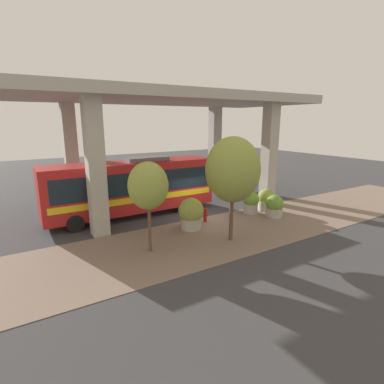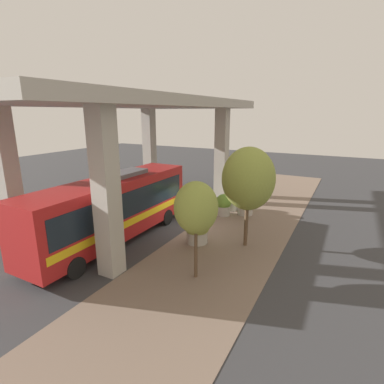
{
  "view_description": "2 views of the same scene",
  "coord_description": "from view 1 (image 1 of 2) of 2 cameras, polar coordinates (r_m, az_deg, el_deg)",
  "views": [
    {
      "loc": [
        -15.66,
        10.26,
        6.2
      ],
      "look_at": [
        -0.88,
        1.23,
        2.07
      ],
      "focal_mm": 28.0,
      "sensor_mm": 36.0,
      "label": 1
    },
    {
      "loc": [
        -8.57,
        15.62,
        7.16
      ],
      "look_at": [
        -0.36,
        0.2,
        2.5
      ],
      "focal_mm": 28.0,
      "sensor_mm": 36.0,
      "label": 2
    }
  ],
  "objects": [
    {
      "name": "planter_back",
      "position": [
        17.42,
        -0.19,
        -4.15
      ],
      "size": [
        1.49,
        1.49,
        1.87
      ],
      "color": "#ADA89E",
      "rests_on": "ground"
    },
    {
      "name": "planter_front",
      "position": [
        21.7,
        13.92,
        -1.49
      ],
      "size": [
        1.12,
        1.12,
        1.56
      ],
      "color": "#ADA89E",
      "rests_on": "ground"
    },
    {
      "name": "overpass",
      "position": [
        22.2,
        -4.01,
        15.66
      ],
      "size": [
        9.4,
        20.82,
        8.08
      ],
      "color": "#ADA89E",
      "rests_on": "ground"
    },
    {
      "name": "fire_hydrant",
      "position": [
        18.79,
        2.52,
        -4.34
      ],
      "size": [
        0.46,
        0.22,
        0.95
      ],
      "color": "#B21919",
      "rests_on": "ground"
    },
    {
      "name": "planter_extra",
      "position": [
        20.5,
        15.43,
        -2.63
      ],
      "size": [
        1.14,
        1.14,
        1.47
      ],
      "color": "#ADA89E",
      "rests_on": "ground"
    },
    {
      "name": "street_tree_near",
      "position": [
        13.97,
        -8.35,
        1.13
      ],
      "size": [
        1.88,
        1.88,
        4.41
      ],
      "color": "brown",
      "rests_on": "ground"
    },
    {
      "name": "street_tree_far",
      "position": [
        15.28,
        7.77,
        4.17
      ],
      "size": [
        2.79,
        2.79,
        5.47
      ],
      "color": "brown",
      "rests_on": "ground"
    },
    {
      "name": "planter_middle",
      "position": [
        20.8,
        11.14,
        -1.94
      ],
      "size": [
        1.11,
        1.11,
        1.55
      ],
      "color": "#ADA89E",
      "rests_on": "ground"
    },
    {
      "name": "ground_plane",
      "position": [
        19.72,
        1.72,
        -4.93
      ],
      "size": [
        80.0,
        80.0,
        0.0
      ],
      "primitive_type": "plane",
      "color": "#38383A",
      "rests_on": "ground"
    },
    {
      "name": "sidewalk_strip",
      "position": [
        17.43,
        7.16,
        -7.51
      ],
      "size": [
        6.0,
        40.0,
        0.02
      ],
      "color": "#7A6656",
      "rests_on": "ground"
    },
    {
      "name": "bus",
      "position": [
        20.05,
        -11.39,
        1.31
      ],
      "size": [
        2.66,
        11.1,
        3.87
      ],
      "color": "#B21E1E",
      "rests_on": "ground"
    }
  ]
}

